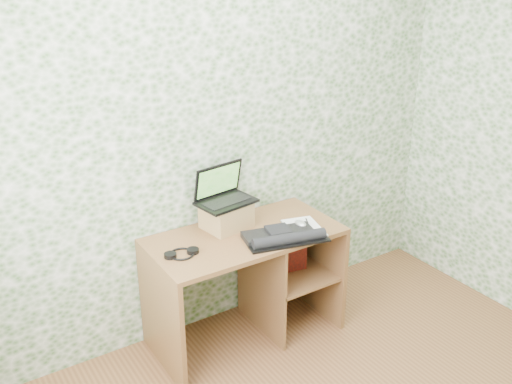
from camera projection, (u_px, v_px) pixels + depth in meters
wall_back at (218, 136)px, 3.54m from camera, size 3.50×0.00×3.50m
desk at (253, 267)px, 3.68m from camera, size 1.20×0.60×0.75m
riser at (226, 215)px, 3.57m from camera, size 0.31×0.27×0.16m
laptop at (223, 193)px, 3.55m from camera, size 0.38×0.30×0.23m
keyboard at (283, 236)px, 3.43m from camera, size 0.51×0.35×0.07m
headphones at (182, 254)px, 3.27m from camera, size 0.20×0.17×0.03m
notepad at (304, 228)px, 3.57m from camera, size 0.27×0.33×0.01m
mouse at (300, 225)px, 3.56m from camera, size 0.09×0.11×0.03m
pen at (308, 223)px, 3.62m from camera, size 0.06×0.11×0.01m
red_box at (289, 251)px, 3.77m from camera, size 0.24×0.11×0.28m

